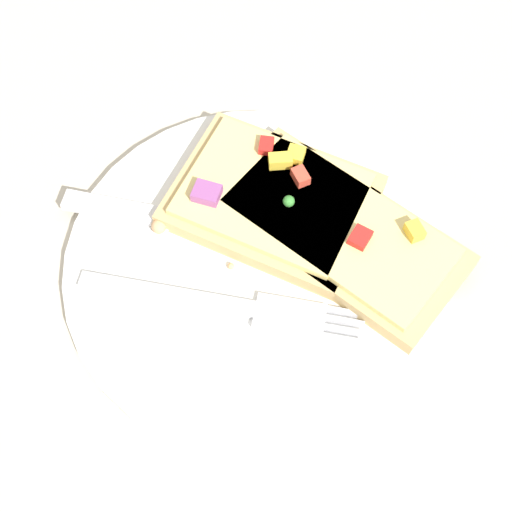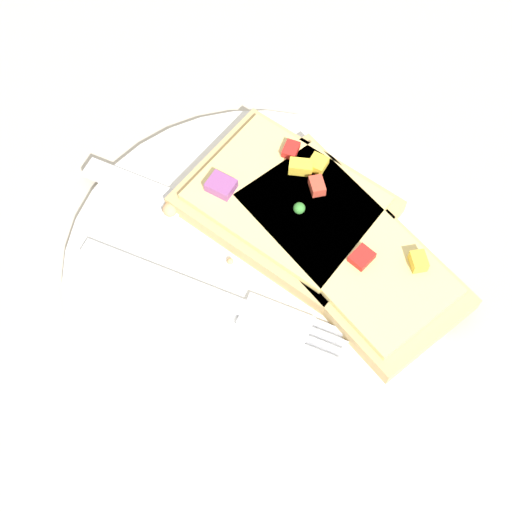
% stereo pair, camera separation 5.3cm
% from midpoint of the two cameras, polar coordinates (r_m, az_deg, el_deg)
% --- Properties ---
extents(ground_plane, '(4.00, 4.00, 0.00)m').
position_cam_midpoint_polar(ground_plane, '(0.55, -2.75, -1.33)').
color(ground_plane, '#BCB29E').
extents(plate, '(0.29, 0.29, 0.01)m').
position_cam_midpoint_polar(plate, '(0.55, -2.78, -1.05)').
color(plate, white).
rests_on(plate, ground).
extents(fork, '(0.21, 0.03, 0.01)m').
position_cam_midpoint_polar(fork, '(0.52, -4.50, -4.36)').
color(fork, silver).
rests_on(fork, plate).
extents(knife, '(0.23, 0.02, 0.01)m').
position_cam_midpoint_polar(knife, '(0.56, -8.86, 2.52)').
color(knife, silver).
rests_on(knife, plate).
extents(pizza_slice_main, '(0.21, 0.17, 0.03)m').
position_cam_midpoint_polar(pizza_slice_main, '(0.54, 3.92, 1.78)').
color(pizza_slice_main, tan).
rests_on(pizza_slice_main, plate).
extents(pizza_slice_corner, '(0.17, 0.14, 0.03)m').
position_cam_midpoint_polar(pizza_slice_corner, '(0.56, -1.58, 4.38)').
color(pizza_slice_corner, tan).
rests_on(pizza_slice_corner, plate).
extents(crumb_scatter, '(0.07, 0.03, 0.01)m').
position_cam_midpoint_polar(crumb_scatter, '(0.56, -10.10, 1.88)').
color(crumb_scatter, tan).
rests_on(crumb_scatter, plate).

